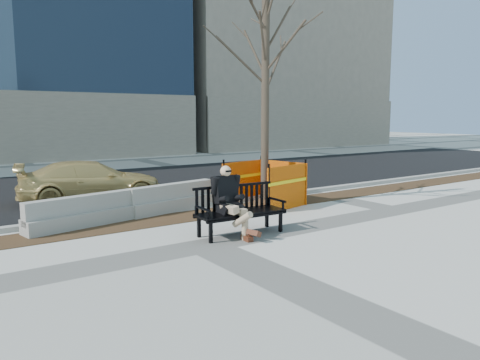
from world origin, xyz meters
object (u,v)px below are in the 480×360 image
object	(u,v)px
jersey_barrier_left	(82,227)
jersey_barrier_right	(172,211)
tree_fence	(264,205)
sedan	(92,201)
seated_man	(228,236)
bench	(241,234)

from	to	relation	value
jersey_barrier_left	jersey_barrier_right	size ratio (longest dim) A/B	0.98
jersey_barrier_right	tree_fence	bearing A→B (deg)	-28.24
sedan	seated_man	bearing A→B (deg)	-158.07
tree_fence	sedan	xyz separation A→B (m)	(-3.96, 3.62, 0.00)
seated_man	jersey_barrier_left	world-z (taller)	seated_man
sedan	jersey_barrier_left	world-z (taller)	sedan
bench	sedan	xyz separation A→B (m)	(-1.45, 5.99, 0.00)
seated_man	sedan	distance (m)	6.03
tree_fence	bench	bearing A→B (deg)	-136.76
jersey_barrier_right	seated_man	bearing A→B (deg)	-104.10
seated_man	jersey_barrier_right	world-z (taller)	seated_man
tree_fence	sedan	world-z (taller)	tree_fence
seated_man	tree_fence	bearing A→B (deg)	42.54
sedan	bench	bearing A→B (deg)	-155.64
sedan	jersey_barrier_right	world-z (taller)	sedan
bench	jersey_barrier_left	xyz separation A→B (m)	(-2.71, 2.74, 0.00)
jersey_barrier_right	jersey_barrier_left	bearing A→B (deg)	179.05
seated_man	sedan	world-z (taller)	seated_man
seated_man	jersey_barrier_right	bearing A→B (deg)	89.80
bench	sedan	world-z (taller)	sedan
tree_fence	jersey_barrier_right	size ratio (longest dim) A/B	2.52
jersey_barrier_left	sedan	bearing A→B (deg)	57.35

